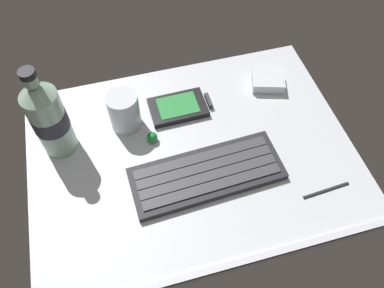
{
  "coord_description": "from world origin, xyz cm",
  "views": [
    {
      "loc": [
        -11.19,
        -40.99,
        64.75
      ],
      "look_at": [
        0.0,
        0.0,
        3.0
      ],
      "focal_mm": 36.29,
      "sensor_mm": 36.0,
      "label": 1
    }
  ],
  "objects": [
    {
      "name": "water_bottle",
      "position": [
        -24.95,
        8.66,
        9.01
      ],
      "size": [
        6.73,
        6.73,
        20.8
      ],
      "color": "#9EC1A8",
      "rests_on": "ground_plane"
    },
    {
      "name": "keyboard",
      "position": [
        1.29,
        -5.87,
        0.81
      ],
      "size": [
        29.49,
        12.37,
        1.7
      ],
      "color": "#232328",
      "rests_on": "ground_plane"
    },
    {
      "name": "juice_cup",
      "position": [
        -11.32,
        10.6,
        3.91
      ],
      "size": [
        6.4,
        6.4,
        8.5
      ],
      "color": "silver",
      "rests_on": "ground_plane"
    },
    {
      "name": "stylus_pen",
      "position": [
        21.95,
        -14.87,
        0.35
      ],
      "size": [
        9.53,
        1.32,
        0.7
      ],
      "primitive_type": "cylinder",
      "rotation": [
        0.0,
        1.57,
        0.07
      ],
      "color": "#26262B",
      "rests_on": "ground_plane"
    },
    {
      "name": "ground_plane",
      "position": [
        0.0,
        -0.23,
        -0.99
      ],
      "size": [
        64.0,
        48.0,
        2.8
      ],
      "color": "silver"
    },
    {
      "name": "trackball_mouse",
      "position": [
        -7.0,
        5.0,
        1.1
      ],
      "size": [
        2.2,
        2.2,
        2.2
      ],
      "primitive_type": "sphere",
      "color": "#198C33",
      "rests_on": "ground_plane"
    },
    {
      "name": "handheld_device",
      "position": [
        0.66,
        11.5,
        0.73
      ],
      "size": [
        12.9,
        7.82,
        1.5
      ],
      "color": "black",
      "rests_on": "ground_plane"
    },
    {
      "name": "charger_block",
      "position": [
        21.24,
        13.13,
        1.2
      ],
      "size": [
        8.32,
        7.38,
        2.4
      ],
      "primitive_type": "cube",
      "rotation": [
        0.0,
        0.0,
        -0.29
      ],
      "color": "silver",
      "rests_on": "ground_plane"
    }
  ]
}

